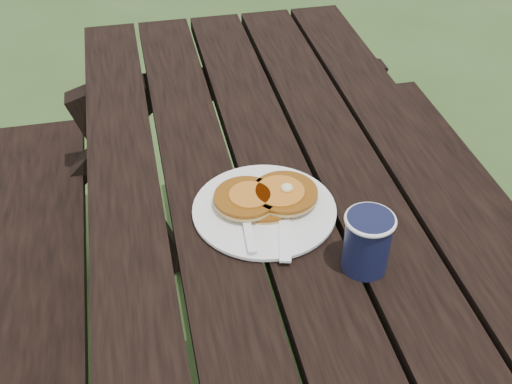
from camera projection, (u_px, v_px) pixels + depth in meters
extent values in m
cube|color=black|center=(291.00, 220.00, 1.22)|extent=(0.75, 1.80, 0.04)
cube|color=black|center=(25.00, 367.00, 1.32)|extent=(0.25, 1.80, 0.04)
cylinder|color=white|center=(264.00, 210.00, 1.20)|extent=(0.34, 0.34, 0.01)
cylinder|color=#86490F|center=(265.00, 201.00, 1.20)|extent=(0.12, 0.12, 0.01)
cylinder|color=#86490F|center=(246.00, 198.00, 1.19)|extent=(0.12, 0.12, 0.01)
cylinder|color=#86490F|center=(285.00, 193.00, 1.20)|extent=(0.12, 0.12, 0.01)
cylinder|color=#B36219|center=(280.00, 191.00, 1.20)|extent=(0.09, 0.09, 0.00)
ellipsoid|color=#F4E59E|center=(287.00, 188.00, 1.20)|extent=(0.02, 0.02, 0.01)
cube|color=white|center=(285.00, 226.00, 1.15)|extent=(0.06, 0.18, 0.00)
cylinder|color=black|center=(367.00, 243.00, 1.06)|extent=(0.08, 0.08, 0.11)
torus|color=white|center=(371.00, 220.00, 1.03)|extent=(0.09, 0.09, 0.01)
cylinder|color=black|center=(370.00, 221.00, 1.03)|extent=(0.07, 0.07, 0.01)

